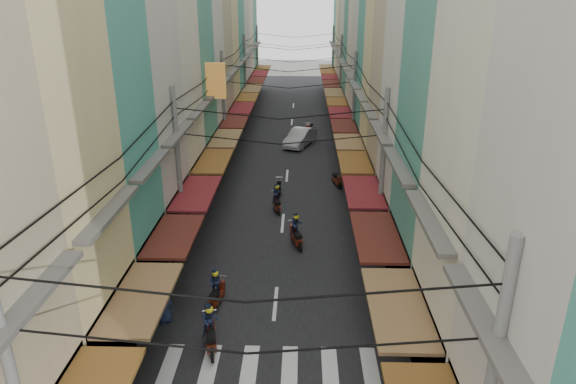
% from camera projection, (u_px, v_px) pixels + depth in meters
% --- Properties ---
extents(ground, '(160.00, 160.00, 0.00)m').
position_uv_depth(ground, '(278.00, 279.00, 23.38)').
color(ground, slate).
rests_on(ground, ground).
extents(road, '(10.00, 80.00, 0.02)m').
position_uv_depth(road, '(289.00, 151.00, 41.99)').
color(road, black).
rests_on(road, ground).
extents(sidewalk_left, '(3.00, 80.00, 0.06)m').
position_uv_depth(sidewalk_left, '(210.00, 150.00, 42.15)').
color(sidewalk_left, slate).
rests_on(sidewalk_left, ground).
extents(sidewalk_right, '(3.00, 80.00, 0.06)m').
position_uv_depth(sidewalk_right, '(369.00, 152.00, 41.81)').
color(sidewalk_right, slate).
rests_on(sidewalk_right, ground).
extents(crosswalk, '(7.55, 2.40, 0.01)m').
position_uv_depth(crosswalk, '(269.00, 368.00, 17.79)').
color(crosswalk, silver).
rests_on(crosswalk, ground).
extents(building_row_left, '(7.80, 67.67, 23.70)m').
position_uv_depth(building_row_left, '(174.00, 29.00, 35.43)').
color(building_row_left, beige).
rests_on(building_row_left, ground).
extents(building_row_right, '(7.80, 68.98, 22.59)m').
position_uv_depth(building_row_right, '(404.00, 35.00, 35.04)').
color(building_row_right, teal).
rests_on(building_row_right, ground).
extents(utility_poles, '(10.20, 66.13, 8.20)m').
position_uv_depth(utility_poles, '(287.00, 80.00, 34.94)').
color(utility_poles, slate).
rests_on(utility_poles, ground).
extents(white_car, '(5.43, 3.62, 1.79)m').
position_uv_depth(white_car, '(300.00, 146.00, 43.54)').
color(white_car, '#BCBCC0').
rests_on(white_car, ground).
extents(bicycle, '(1.91, 1.12, 1.24)m').
position_uv_depth(bicycle, '(450.00, 295.00, 22.13)').
color(bicycle, black).
rests_on(bicycle, ground).
extents(moving_scooters, '(6.23, 32.60, 1.91)m').
position_uv_depth(moving_scooters, '(274.00, 226.00, 27.34)').
color(moving_scooters, black).
rests_on(moving_scooters, ground).
extents(parked_scooters, '(13.03, 11.71, 1.00)m').
position_uv_depth(parked_scooters, '(390.00, 323.00, 19.49)').
color(parked_scooters, black).
rests_on(parked_scooters, ground).
extents(pedestrians, '(12.38, 26.56, 2.17)m').
position_uv_depth(pedestrians, '(194.00, 238.00, 25.05)').
color(pedestrians, '#281E28').
rests_on(pedestrians, ground).
extents(market_umbrella, '(2.41, 2.41, 2.54)m').
position_uv_depth(market_umbrella, '(443.00, 248.00, 21.35)').
color(market_umbrella, '#B2B2B7').
rests_on(market_umbrella, ground).
extents(traffic_sign, '(0.10, 0.56, 2.57)m').
position_uv_depth(traffic_sign, '(408.00, 309.00, 17.95)').
color(traffic_sign, slate).
rests_on(traffic_sign, ground).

